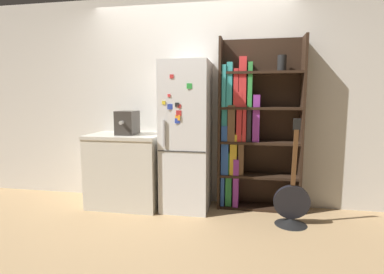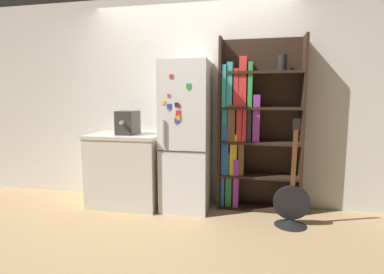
% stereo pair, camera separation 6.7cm
% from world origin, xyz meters
% --- Properties ---
extents(ground_plane, '(16.00, 16.00, 0.00)m').
position_xyz_m(ground_plane, '(0.00, 0.00, 0.00)').
color(ground_plane, tan).
extents(wall_back, '(8.00, 0.05, 2.60)m').
position_xyz_m(wall_back, '(0.00, 0.47, 1.30)').
color(wall_back, silver).
rests_on(wall_back, ground_plane).
extents(refrigerator, '(0.55, 0.58, 1.76)m').
position_xyz_m(refrigerator, '(-0.00, 0.17, 0.88)').
color(refrigerator, silver).
rests_on(refrigerator, ground_plane).
extents(bookshelf, '(0.97, 0.28, 2.03)m').
position_xyz_m(bookshelf, '(0.72, 0.34, 0.97)').
color(bookshelf, black).
rests_on(bookshelf, ground_plane).
extents(kitchen_counter, '(0.89, 0.63, 0.90)m').
position_xyz_m(kitchen_counter, '(-0.76, 0.15, 0.45)').
color(kitchen_counter, beige).
rests_on(kitchen_counter, ground_plane).
extents(espresso_machine, '(0.22, 0.34, 0.29)m').
position_xyz_m(espresso_machine, '(-0.73, 0.12, 1.04)').
color(espresso_machine, '#38332D').
rests_on(espresso_machine, kitchen_counter).
extents(guitar, '(0.38, 0.34, 1.14)m').
position_xyz_m(guitar, '(1.19, -0.12, 0.17)').
color(guitar, black).
rests_on(guitar, ground_plane).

